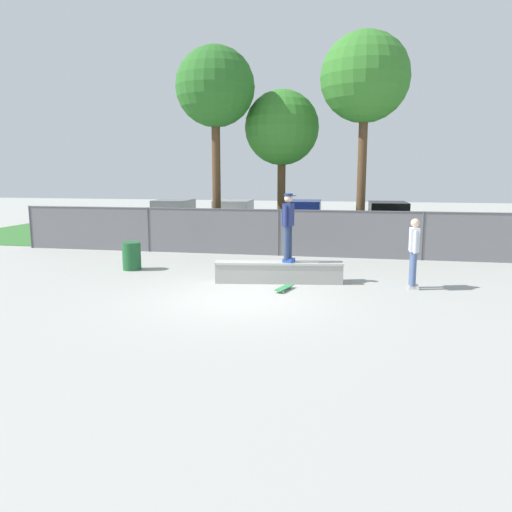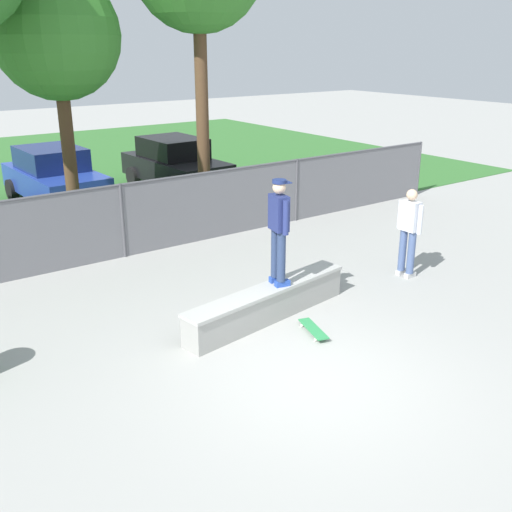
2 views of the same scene
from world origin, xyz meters
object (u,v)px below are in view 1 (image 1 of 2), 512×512
(car_blue, at_px, (303,218))
(trash_bin, at_px, (132,256))
(tree_near_left, at_px, (215,89))
(skateboarder, at_px, (288,224))
(skateboard, at_px, (284,288))
(tree_near_right, at_px, (282,129))
(car_silver, at_px, (173,217))
(bystander, at_px, (414,250))
(concrete_ledge, at_px, (279,272))
(car_white, at_px, (233,218))
(tree_mid, at_px, (365,79))
(car_black, at_px, (388,221))

(car_blue, relative_size, trash_bin, 5.01)
(car_blue, bearing_deg, tree_near_left, -122.20)
(skateboarder, height_order, skateboard, skateboarder)
(tree_near_left, relative_size, tree_near_right, 1.23)
(skateboarder, relative_size, skateboard, 2.23)
(skateboarder, bearing_deg, skateboard, -87.80)
(car_silver, distance_m, bystander, 13.81)
(tree_near_right, bearing_deg, car_silver, 154.15)
(tree_near_left, bearing_deg, concrete_ledge, -59.30)
(car_silver, bearing_deg, car_blue, 4.53)
(skateboarder, distance_m, car_blue, 9.98)
(skateboarder, xyz_separation_m, trash_bin, (-4.96, 0.93, -1.18))
(concrete_ledge, height_order, skateboarder, skateboarder)
(concrete_ledge, xyz_separation_m, skateboarder, (0.24, 0.03, 1.32))
(skateboarder, relative_size, car_white, 0.43)
(concrete_ledge, distance_m, car_silver, 11.51)
(skateboard, relative_size, car_white, 0.19)
(car_white, bearing_deg, concrete_ledge, -69.51)
(tree_mid, bearing_deg, car_blue, 120.81)
(skateboarder, xyz_separation_m, car_silver, (-6.74, 9.45, -0.77))
(tree_near_left, distance_m, bystander, 10.01)
(skateboard, distance_m, tree_near_left, 9.35)
(concrete_ledge, bearing_deg, car_blue, 92.15)
(tree_near_right, bearing_deg, skateboarder, -80.22)
(car_black, bearing_deg, car_blue, 174.23)
(tree_mid, relative_size, trash_bin, 9.24)
(bystander, bearing_deg, skateboard, -165.48)
(tree_mid, height_order, trash_bin, tree_mid)
(car_black, bearing_deg, tree_near_right, -147.24)
(car_silver, xyz_separation_m, car_black, (9.93, 0.10, 0.00))
(skateboarder, height_order, trash_bin, skateboarder)
(concrete_ledge, relative_size, tree_near_right, 0.57)
(car_silver, height_order, car_black, same)
(car_silver, relative_size, car_blue, 1.00)
(skateboarder, relative_size, tree_near_left, 0.24)
(tree_near_right, xyz_separation_m, car_black, (4.36, 2.80, -3.80))
(skateboard, bearing_deg, bystander, 14.52)
(car_silver, height_order, car_blue, same)
(trash_bin, bearing_deg, tree_near_left, 71.55)
(tree_mid, bearing_deg, bystander, -77.15)
(tree_near_right, relative_size, car_white, 1.44)
(car_blue, bearing_deg, concrete_ledge, -87.85)
(concrete_ledge, bearing_deg, car_white, 110.49)
(skateboarder, height_order, car_blue, skateboarder)
(skateboard, height_order, tree_near_right, tree_near_right)
(bystander, bearing_deg, car_white, 126.22)
(tree_near_left, height_order, tree_mid, tree_mid)
(bystander, distance_m, trash_bin, 8.29)
(skateboard, distance_m, car_white, 11.23)
(tree_near_right, relative_size, tree_mid, 0.78)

